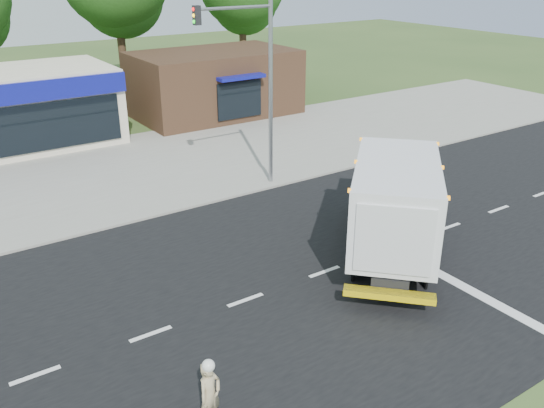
{
  "coord_description": "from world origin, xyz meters",
  "views": [
    {
      "loc": [
        -10.47,
        -12.52,
        9.38
      ],
      "look_at": [
        -0.49,
        2.31,
        1.7
      ],
      "focal_mm": 38.0,
      "sensor_mm": 36.0,
      "label": 1
    }
  ],
  "objects": [
    {
      "name": "ems_box_truck",
      "position": [
        2.77,
        -0.17,
        2.04
      ],
      "size": [
        7.42,
        7.33,
        3.54
      ],
      "rotation": [
        0.0,
        0.0,
        0.77
      ],
      "color": "black",
      "rests_on": "ground"
    },
    {
      "name": "parking_apron",
      "position": [
        0.0,
        14.0,
        0.01
      ],
      "size": [
        60.0,
        9.0,
        0.02
      ],
      "primitive_type": "cube",
      "color": "gray",
      "rests_on": "ground"
    },
    {
      "name": "brown_storefront",
      "position": [
        7.0,
        19.98,
        2.0
      ],
      "size": [
        10.0,
        6.7,
        4.0
      ],
      "color": "#382316",
      "rests_on": "ground"
    },
    {
      "name": "sidewalk",
      "position": [
        0.0,
        8.2,
        0.06
      ],
      "size": [
        60.0,
        2.4,
        0.12
      ],
      "primitive_type": "cube",
      "color": "gray",
      "rests_on": "ground"
    },
    {
      "name": "lane_markings",
      "position": [
        1.35,
        -1.35,
        0.02
      ],
      "size": [
        55.2,
        7.0,
        0.01
      ],
      "color": "silver",
      "rests_on": "road_asphalt"
    },
    {
      "name": "road_asphalt",
      "position": [
        0.0,
        0.0,
        0.0
      ],
      "size": [
        60.0,
        14.0,
        0.02
      ],
      "primitive_type": "cube",
      "color": "black",
      "rests_on": "ground"
    },
    {
      "name": "emergency_worker",
      "position": [
        -6.2,
        -3.81,
        0.86
      ],
      "size": [
        0.69,
        0.57,
        1.73
      ],
      "rotation": [
        0.0,
        0.0,
        0.35
      ],
      "color": "tan",
      "rests_on": "ground"
    },
    {
      "name": "ground",
      "position": [
        0.0,
        0.0,
        0.0
      ],
      "size": [
        120.0,
        120.0,
        0.0
      ],
      "primitive_type": "plane",
      "color": "#385123",
      "rests_on": "ground"
    },
    {
      "name": "traffic_signal_pole",
      "position": [
        2.35,
        7.6,
        4.92
      ],
      "size": [
        3.51,
        0.25,
        8.0
      ],
      "color": "gray",
      "rests_on": "ground"
    }
  ]
}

